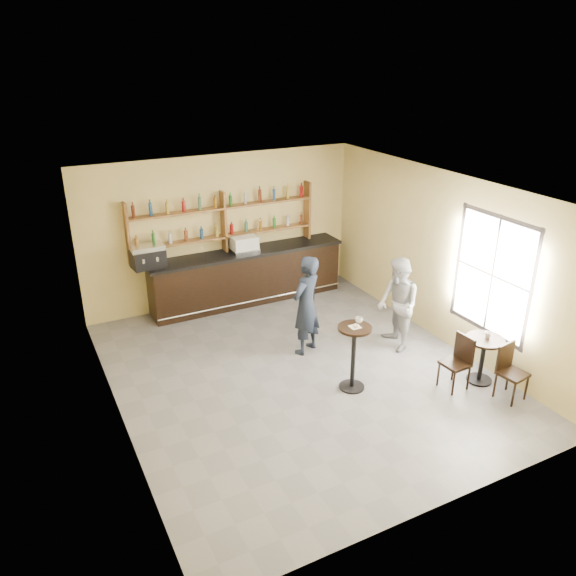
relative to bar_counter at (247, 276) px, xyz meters
name	(u,v)px	position (x,y,z in m)	size (l,w,h in m)	color
floor	(299,372)	(-0.40, -3.15, -0.59)	(7.00, 7.00, 0.00)	slate
ceiling	(300,190)	(-0.40, -3.15, 2.61)	(7.00, 7.00, 0.00)	white
wall_back	(222,230)	(-0.40, 0.35, 1.01)	(7.00, 7.00, 0.00)	#D0BC76
wall_front	(448,399)	(-0.40, -6.65, 1.01)	(7.00, 7.00, 0.00)	#D0BC76
wall_left	(110,326)	(-3.40, -3.15, 1.01)	(7.00, 7.00, 0.00)	#D0BC76
wall_right	(443,259)	(2.60, -3.15, 1.01)	(7.00, 7.00, 0.00)	#D0BC76
window_pane	(492,275)	(2.60, -4.35, 1.11)	(2.00, 2.00, 0.00)	white
window_frame	(492,275)	(2.59, -4.35, 1.11)	(0.04, 1.70, 2.10)	black
shelf_unit	(224,222)	(-0.40, 0.22, 1.22)	(4.00, 0.26, 1.40)	brown
liquor_bottles	(224,214)	(-0.40, 0.22, 1.39)	(3.68, 0.10, 1.00)	#8C5919
bar_counter	(247,276)	(0.00, 0.00, 0.00)	(4.34, 0.85, 1.17)	black
espresso_machine	(148,256)	(-2.10, 0.00, 0.81)	(0.64, 0.41, 0.46)	black
pastry_case	(244,244)	(-0.05, 0.00, 0.75)	(0.56, 0.45, 0.34)	silver
pedestal_table	(353,358)	(0.17, -3.96, -0.02)	(0.55, 0.55, 1.13)	black
napkin	(355,327)	(0.17, -3.96, 0.54)	(0.16, 0.16, 0.00)	white
donut	(356,326)	(0.18, -3.97, 0.56)	(0.11, 0.11, 0.04)	#C28E47
cup_pedestal	(359,320)	(0.31, -3.86, 0.59)	(0.11, 0.11, 0.09)	white
man_main	(306,305)	(0.07, -2.54, 0.34)	(0.68, 0.45, 1.86)	black
cafe_table	(482,360)	(2.20, -4.76, -0.19)	(0.63, 0.63, 0.80)	black
cup_cafe	(488,335)	(2.25, -4.76, 0.27)	(0.11, 0.11, 0.10)	white
chair_west	(455,363)	(1.65, -4.71, -0.13)	(0.40, 0.40, 0.92)	black
chair_south	(513,373)	(2.25, -5.36, -0.13)	(0.40, 0.40, 0.92)	black
patron_second	(398,305)	(1.63, -3.16, 0.29)	(0.85, 0.66, 1.75)	#96969B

